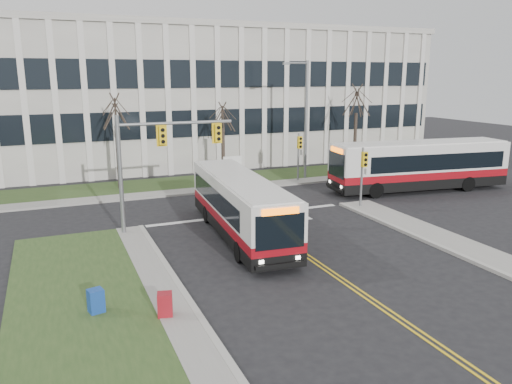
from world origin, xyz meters
The scene contains 18 objects.
ground centered at (0.00, 0.00, 0.00)m, with size 120.00×120.00×0.00m, color black.
grass_verge centered at (-10.00, -5.00, 0.06)m, with size 5.00×26.00×0.12m, color #2D481F.
sidewalk_west centered at (-7.00, -5.00, 0.07)m, with size 1.20×26.00×0.14m, color #9E9B93.
sidewalk_cross centered at (5.00, 15.20, 0.07)m, with size 44.00×1.60×0.14m, color #9E9B93.
building_lawn centered at (5.00, 18.00, 0.06)m, with size 44.00×5.00×0.12m, color #2D481F.
office_building centered at (5.00, 30.00, 6.00)m, with size 40.00×16.00×12.00m, color beige.
mast_arm_signal centered at (-5.62, 7.16, 4.26)m, with size 6.11×0.38×6.20m.
signal_pole_near centered at (7.20, 6.90, 2.50)m, with size 0.34×0.39×3.80m.
signal_pole_far centered at (7.20, 15.40, 2.50)m, with size 0.34×0.39×3.80m.
streetlight centered at (8.03, 16.20, 5.19)m, with size 2.15×0.25×9.20m.
directory_sign centered at (2.50, 17.50, 1.17)m, with size 1.50×0.12×2.00m.
tree_left centered at (-6.00, 18.00, 5.51)m, with size 1.80×1.80×7.70m.
tree_mid centered at (2.00, 18.20, 4.88)m, with size 1.80×1.80×6.82m.
tree_right centered at (14.00, 18.00, 5.91)m, with size 1.80×1.80×8.25m.
bus_main centered at (-1.74, 4.69, 1.51)m, with size 2.46×11.34×3.02m, color silver, non-canonical shape.
bus_cross centered at (13.80, 9.50, 1.72)m, with size 2.80×12.91×3.44m, color silver, non-canonical shape.
newspaper_box_blue centered at (-9.50, -1.58, 0.47)m, with size 0.50×0.45×0.95m, color #153D94.
newspaper_box_red centered at (-7.36, -2.79, 0.47)m, with size 0.50×0.45×0.95m, color maroon.
Camera 1 is at (-10.53, -18.38, 8.14)m, focal length 35.00 mm.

